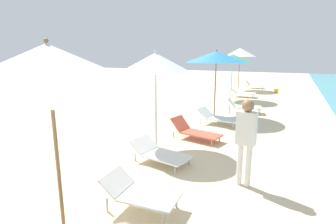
# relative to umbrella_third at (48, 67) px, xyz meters

# --- Properties ---
(umbrella_third) EXTENTS (2.54, 2.54, 2.75)m
(umbrella_third) POSITION_rel_umbrella_third_xyz_m (0.00, 0.00, 0.00)
(umbrella_third) COLOR olive
(umbrella_third) RESTS_ON ground
(lounger_third_shoreside) EXTENTS (1.29, 0.70, 0.57)m
(lounger_third_shoreside) POSITION_rel_umbrella_third_xyz_m (0.59, 1.08, -2.10)
(lounger_third_shoreside) COLOR white
(lounger_third_shoreside) RESTS_ON ground
(umbrella_fourth) EXTENTS (1.88, 1.88, 2.64)m
(umbrella_fourth) POSITION_rel_umbrella_third_xyz_m (-0.56, 3.90, -0.08)
(umbrella_fourth) COLOR silver
(umbrella_fourth) RESTS_ON ground
(lounger_fourth_shoreside) EXTENTS (1.63, 0.91, 0.61)m
(lounger_fourth_shoreside) POSITION_rel_umbrella_third_xyz_m (0.18, 5.01, -2.15)
(lounger_fourth_shoreside) COLOR #D8593F
(lounger_fourth_shoreside) RESTS_ON ground
(lounger_fourth_inland) EXTENTS (1.54, 0.95, 0.50)m
(lounger_fourth_inland) POSITION_rel_umbrella_third_xyz_m (0.01, 2.98, -2.16)
(lounger_fourth_inland) COLOR white
(lounger_fourth_inland) RESTS_ON ground
(umbrella_fifth) EXTENTS (2.42, 2.42, 2.70)m
(umbrella_fifth) POSITION_rel_umbrella_third_xyz_m (-0.09, 8.19, 0.02)
(umbrella_fifth) COLOR olive
(umbrella_fifth) RESTS_ON ground
(lounger_fifth_shoreside) EXTENTS (1.57, 0.99, 0.65)m
(lounger_fifth_shoreside) POSITION_rel_umbrella_third_xyz_m (0.89, 9.32, -2.08)
(lounger_fifth_shoreside) COLOR white
(lounger_fifth_shoreside) RESTS_ON ground
(lounger_fifth_inland) EXTENTS (1.57, 0.84, 0.56)m
(lounger_fifth_inland) POSITION_rel_umbrella_third_xyz_m (0.39, 6.97, -2.13)
(lounger_fifth_inland) COLOR white
(lounger_fifth_inland) RESTS_ON ground
(umbrella_sixth) EXTENTS (2.18, 2.18, 2.56)m
(umbrella_sixth) POSITION_rel_umbrella_third_xyz_m (-0.33, 12.49, -0.14)
(umbrella_sixth) COLOR silver
(umbrella_sixth) RESTS_ON ground
(lounger_sixth_shoreside) EXTENTS (1.45, 0.73, 0.51)m
(lounger_sixth_shoreside) POSITION_rel_umbrella_third_xyz_m (0.11, 13.74, -2.13)
(lounger_sixth_shoreside) COLOR white
(lounger_sixth_shoreside) RESTS_ON ground
(umbrella_farthest) EXTENTS (2.17, 2.17, 2.96)m
(umbrella_farthest) POSITION_rel_umbrella_third_xyz_m (-0.74, 16.89, 0.19)
(umbrella_farthest) COLOR olive
(umbrella_farthest) RESTS_ON ground
(lounger_farthest_shoreside) EXTENTS (1.30, 0.69, 0.58)m
(lounger_farthest_shoreside) POSITION_rel_umbrella_third_xyz_m (0.18, 18.13, -2.15)
(lounger_farthest_shoreside) COLOR white
(lounger_farthest_shoreside) RESTS_ON ground
(person_walking_near) EXTENTS (0.38, 0.25, 1.73)m
(person_walking_near) POSITION_rel_umbrella_third_xyz_m (2.02, 2.67, -1.34)
(person_walking_near) COLOR silver
(person_walking_near) RESTS_ON ground
(beach_ball) EXTENTS (0.30, 0.30, 0.30)m
(beach_ball) POSITION_rel_umbrella_third_xyz_m (1.84, 16.45, -2.25)
(beach_ball) COLOR yellow
(beach_ball) RESTS_ON ground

